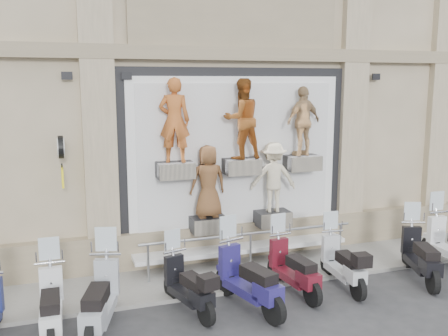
{
  "coord_description": "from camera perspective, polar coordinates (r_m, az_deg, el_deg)",
  "views": [
    {
      "loc": [
        -4.03,
        -7.88,
        4.24
      ],
      "look_at": [
        -0.66,
        1.9,
        2.44
      ],
      "focal_mm": 40.0,
      "sensor_mm": 36.0,
      "label": 1
    }
  ],
  "objects": [
    {
      "name": "ground",
      "position": [
        9.82,
        7.57,
        -15.79
      ],
      "size": [
        90.0,
        90.0,
        0.0
      ],
      "primitive_type": "plane",
      "color": "#303033",
      "rests_on": "ground"
    },
    {
      "name": "sidewalk",
      "position": [
        11.56,
        2.83,
        -11.43
      ],
      "size": [
        16.0,
        2.2,
        0.08
      ],
      "primitive_type": "cube",
      "color": "#999691",
      "rests_on": "ground"
    },
    {
      "name": "building",
      "position": [
        15.52,
        -4.0,
        16.37
      ],
      "size": [
        14.0,
        8.6,
        12.0
      ],
      "primitive_type": null,
      "color": "tan",
      "rests_on": "ground"
    },
    {
      "name": "shop_vitrine",
      "position": [
        11.52,
        1.95,
        0.89
      ],
      "size": [
        5.6,
        0.84,
        4.3
      ],
      "color": "black",
      "rests_on": "ground"
    },
    {
      "name": "guard_rail",
      "position": [
        11.32,
        3.04,
        -9.6
      ],
      "size": [
        5.06,
        0.1,
        0.93
      ],
      "primitive_type": null,
      "color": "#9EA0A5",
      "rests_on": "ground"
    },
    {
      "name": "clock_sign_bracket",
      "position": [
        10.45,
        -18.11,
        1.49
      ],
      "size": [
        0.1,
        0.8,
        1.02
      ],
      "color": "black",
      "rests_on": "ground"
    },
    {
      "name": "scooter_b",
      "position": [
        9.04,
        -19.23,
        -13.28
      ],
      "size": [
        0.59,
        1.9,
        1.53
      ],
      "primitive_type": null,
      "rotation": [
        0.0,
        0.0,
        -0.02
      ],
      "color": "silver",
      "rests_on": "ground"
    },
    {
      "name": "scooter_c",
      "position": [
        8.88,
        -14.02,
        -12.97
      ],
      "size": [
        1.16,
        2.14,
        1.67
      ],
      "primitive_type": null,
      "rotation": [
        0.0,
        0.0,
        -0.29
      ],
      "color": "#979BA3",
      "rests_on": "ground"
    },
    {
      "name": "scooter_d",
      "position": [
        9.41,
        -4.18,
        -12.09
      ],
      "size": [
        0.95,
        1.85,
        1.44
      ],
      "primitive_type": null,
      "rotation": [
        0.0,
        0.0,
        0.25
      ],
      "color": "black",
      "rests_on": "ground"
    },
    {
      "name": "scooter_e",
      "position": [
        9.46,
        2.82,
        -11.21
      ],
      "size": [
        1.11,
        2.14,
        1.67
      ],
      "primitive_type": null,
      "rotation": [
        0.0,
        0.0,
        0.26
      ],
      "color": "navy",
      "rests_on": "ground"
    },
    {
      "name": "scooter_f",
      "position": [
        10.25,
        7.95,
        -10.08
      ],
      "size": [
        0.74,
        1.91,
        1.51
      ],
      "primitive_type": null,
      "rotation": [
        0.0,
        0.0,
        0.11
      ],
      "color": "#520E19",
      "rests_on": "ground"
    },
    {
      "name": "scooter_g",
      "position": [
        10.72,
        13.43,
        -9.45
      ],
      "size": [
        0.66,
        1.85,
        1.48
      ],
      "primitive_type": null,
      "rotation": [
        0.0,
        0.0,
        -0.07
      ],
      "color": "#AFB2B7",
      "rests_on": "ground"
    },
    {
      "name": "scooter_h",
      "position": [
        11.58,
        21.62,
        -8.17
      ],
      "size": [
        1.18,
        2.02,
        1.58
      ],
      "primitive_type": null,
      "rotation": [
        0.0,
        0.0,
        -0.34
      ],
      "color": "black",
      "rests_on": "ground"
    }
  ]
}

